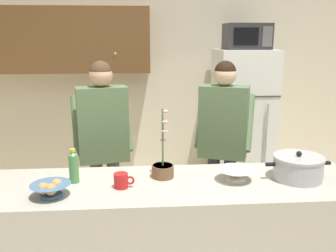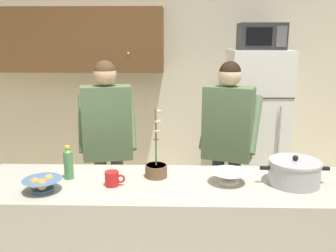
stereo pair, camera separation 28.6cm
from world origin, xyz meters
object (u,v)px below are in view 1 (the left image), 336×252
(person_by_sink, at_px, (223,132))
(microwave, at_px, (247,36))
(refrigerator, at_px, (242,124))
(cooking_pot, at_px, (298,167))
(bottle_near_edge, at_px, (74,166))
(bread_bowl, at_px, (51,189))
(empty_bowl, at_px, (236,174))
(person_near_pot, at_px, (103,134))
(potted_orchid, at_px, (163,168))
(coffee_mug, at_px, (121,181))

(person_by_sink, bearing_deg, microwave, 64.93)
(refrigerator, xyz_separation_m, microwave, (0.00, -0.02, 1.00))
(cooking_pot, relative_size, bottle_near_edge, 1.93)
(person_by_sink, height_order, bottle_near_edge, person_by_sink)
(bread_bowl, bearing_deg, bottle_near_edge, 65.09)
(bread_bowl, height_order, empty_bowl, bread_bowl)
(refrigerator, bearing_deg, empty_bowl, -106.78)
(microwave, height_order, empty_bowl, microwave)
(person_near_pot, height_order, potted_orchid, person_near_pot)
(person_by_sink, relative_size, coffee_mug, 12.64)
(refrigerator, bearing_deg, person_by_sink, -114.58)
(microwave, height_order, person_near_pot, microwave)
(person_near_pot, height_order, cooking_pot, person_near_pot)
(potted_orchid, bearing_deg, empty_bowl, -11.51)
(person_by_sink, xyz_separation_m, bread_bowl, (-1.27, -1.02, -0.06))
(microwave, xyz_separation_m, empty_bowl, (-0.55, -1.82, -0.89))
(refrigerator, xyz_separation_m, bottle_near_edge, (-1.62, -1.79, 0.18))
(refrigerator, relative_size, cooking_pot, 3.86)
(cooking_pot, distance_m, bottle_near_edge, 1.49)
(coffee_mug, relative_size, potted_orchid, 0.28)
(refrigerator, distance_m, potted_orchid, 2.03)
(empty_bowl, height_order, bottle_near_edge, bottle_near_edge)
(coffee_mug, relative_size, bottle_near_edge, 0.57)
(refrigerator, bearing_deg, bottle_near_edge, -132.18)
(bottle_near_edge, xyz_separation_m, potted_orchid, (0.59, 0.05, -0.05))
(refrigerator, height_order, bread_bowl, refrigerator)
(microwave, bearing_deg, refrigerator, 90.07)
(refrigerator, height_order, bottle_near_edge, refrigerator)
(person_near_pot, relative_size, bread_bowl, 6.90)
(person_by_sink, distance_m, potted_orchid, 0.95)
(coffee_mug, bearing_deg, cooking_pot, 2.95)
(bottle_near_edge, bearing_deg, microwave, 47.46)
(bread_bowl, bearing_deg, refrigerator, 49.36)
(empty_bowl, bearing_deg, refrigerator, 73.22)
(coffee_mug, bearing_deg, person_near_pot, 102.51)
(person_by_sink, distance_m, coffee_mug, 1.25)
(microwave, relative_size, coffee_mug, 3.66)
(refrigerator, distance_m, microwave, 1.00)
(microwave, distance_m, bread_bowl, 2.77)
(person_near_pot, distance_m, cooking_pot, 1.60)
(person_by_sink, xyz_separation_m, empty_bowl, (-0.10, -0.85, -0.07))
(cooking_pot, height_order, coffee_mug, cooking_pot)
(person_by_sink, bearing_deg, coffee_mug, -133.18)
(cooking_pot, relative_size, empty_bowl, 1.78)
(bread_bowl, bearing_deg, person_by_sink, 38.72)
(refrigerator, height_order, person_by_sink, refrigerator)
(bottle_near_edge, bearing_deg, potted_orchid, 4.68)
(empty_bowl, height_order, potted_orchid, potted_orchid)
(cooking_pot, bearing_deg, microwave, 85.75)
(person_by_sink, height_order, potted_orchid, person_by_sink)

